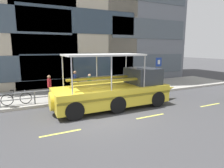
{
  "coord_description": "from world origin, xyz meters",
  "views": [
    {
      "loc": [
        -3.74,
        -9.07,
        3.62
      ],
      "look_at": [
        1.65,
        2.07,
        1.3
      ],
      "focal_mm": 30.35,
      "sensor_mm": 36.0,
      "label": 1
    }
  ],
  "objects_px": {
    "duck_tour_boat": "(119,90)",
    "pedestrian_mid_right": "(75,80)",
    "pedestrian_near_stern": "(49,85)",
    "parking_sign": "(158,68)",
    "leaned_bicycle": "(17,99)",
    "pedestrian_mid_left": "(90,82)",
    "pedestrian_near_bow": "(126,77)"
  },
  "relations": [
    {
      "from": "pedestrian_near_bow",
      "to": "leaned_bicycle",
      "type": "bearing_deg",
      "value": -173.34
    },
    {
      "from": "duck_tour_boat",
      "to": "pedestrian_near_stern",
      "type": "xyz_separation_m",
      "value": [
        -3.76,
        3.01,
        0.15
      ]
    },
    {
      "from": "pedestrian_near_bow",
      "to": "pedestrian_mid_left",
      "type": "height_order",
      "value": "pedestrian_near_bow"
    },
    {
      "from": "duck_tour_boat",
      "to": "pedestrian_near_bow",
      "type": "xyz_separation_m",
      "value": [
        2.52,
        3.5,
        0.22
      ]
    },
    {
      "from": "pedestrian_mid_left",
      "to": "duck_tour_boat",
      "type": "bearing_deg",
      "value": -74.45
    },
    {
      "from": "pedestrian_mid_right",
      "to": "parking_sign",
      "type": "bearing_deg",
      "value": -8.08
    },
    {
      "from": "pedestrian_mid_left",
      "to": "parking_sign",
      "type": "bearing_deg",
      "value": -2.44
    },
    {
      "from": "pedestrian_near_bow",
      "to": "pedestrian_mid_right",
      "type": "distance_m",
      "value": 4.29
    },
    {
      "from": "duck_tour_boat",
      "to": "pedestrian_mid_right",
      "type": "relative_size",
      "value": 4.96
    },
    {
      "from": "pedestrian_near_bow",
      "to": "duck_tour_boat",
      "type": "bearing_deg",
      "value": -125.73
    },
    {
      "from": "leaned_bicycle",
      "to": "duck_tour_boat",
      "type": "xyz_separation_m",
      "value": [
        5.82,
        -2.53,
        0.48
      ]
    },
    {
      "from": "pedestrian_mid_left",
      "to": "pedestrian_near_stern",
      "type": "height_order",
      "value": "pedestrian_near_stern"
    },
    {
      "from": "pedestrian_mid_right",
      "to": "pedestrian_near_stern",
      "type": "bearing_deg",
      "value": -157.91
    },
    {
      "from": "leaned_bicycle",
      "to": "pedestrian_mid_left",
      "type": "xyz_separation_m",
      "value": [
        4.97,
        0.54,
        0.58
      ]
    },
    {
      "from": "parking_sign",
      "to": "leaned_bicycle",
      "type": "height_order",
      "value": "parking_sign"
    },
    {
      "from": "pedestrian_mid_left",
      "to": "leaned_bicycle",
      "type": "bearing_deg",
      "value": -173.8
    },
    {
      "from": "pedestrian_mid_left",
      "to": "pedestrian_mid_right",
      "type": "relative_size",
      "value": 0.89
    },
    {
      "from": "leaned_bicycle",
      "to": "pedestrian_near_bow",
      "type": "xyz_separation_m",
      "value": [
        8.35,
        0.97,
        0.7
      ]
    },
    {
      "from": "duck_tour_boat",
      "to": "pedestrian_near_bow",
      "type": "distance_m",
      "value": 4.32
    },
    {
      "from": "parking_sign",
      "to": "pedestrian_near_stern",
      "type": "distance_m",
      "value": 9.2
    },
    {
      "from": "pedestrian_mid_left",
      "to": "pedestrian_near_stern",
      "type": "xyz_separation_m",
      "value": [
        -2.91,
        -0.06,
        0.05
      ]
    },
    {
      "from": "parking_sign",
      "to": "pedestrian_mid_left",
      "type": "bearing_deg",
      "value": 177.56
    },
    {
      "from": "pedestrian_near_bow",
      "to": "pedestrian_mid_left",
      "type": "xyz_separation_m",
      "value": [
        -3.38,
        -0.43,
        -0.12
      ]
    },
    {
      "from": "leaned_bicycle",
      "to": "pedestrian_near_stern",
      "type": "distance_m",
      "value": 2.21
    },
    {
      "from": "pedestrian_mid_left",
      "to": "pedestrian_near_bow",
      "type": "bearing_deg",
      "value": 7.33
    },
    {
      "from": "leaned_bicycle",
      "to": "pedestrian_mid_left",
      "type": "distance_m",
      "value": 5.03
    },
    {
      "from": "duck_tour_boat",
      "to": "pedestrian_mid_right",
      "type": "xyz_separation_m",
      "value": [
        -1.76,
        3.82,
        0.21
      ]
    },
    {
      "from": "pedestrian_near_bow",
      "to": "pedestrian_mid_left",
      "type": "bearing_deg",
      "value": -172.67
    },
    {
      "from": "leaned_bicycle",
      "to": "pedestrian_mid_left",
      "type": "height_order",
      "value": "pedestrian_mid_left"
    },
    {
      "from": "duck_tour_boat",
      "to": "pedestrian_near_bow",
      "type": "height_order",
      "value": "duck_tour_boat"
    },
    {
      "from": "duck_tour_boat",
      "to": "pedestrian_near_bow",
      "type": "bearing_deg",
      "value": 54.27
    },
    {
      "from": "parking_sign",
      "to": "leaned_bicycle",
      "type": "bearing_deg",
      "value": -178.6
    }
  ]
}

